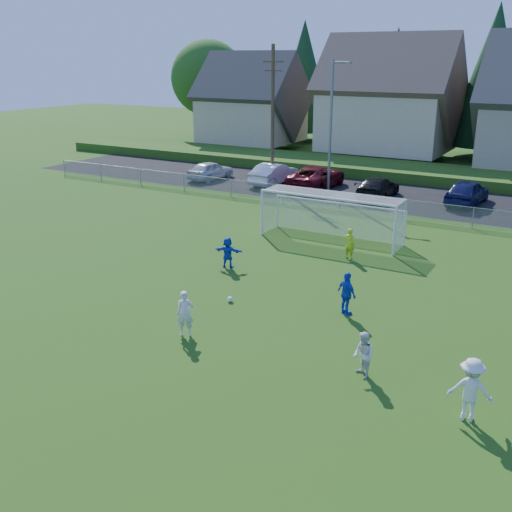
{
  "coord_description": "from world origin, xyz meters",
  "views": [
    {
      "loc": [
        11.58,
        -12.2,
        9.22
      ],
      "look_at": [
        0.0,
        8.0,
        1.4
      ],
      "focal_mm": 42.0,
      "sensor_mm": 36.0,
      "label": 1
    }
  ],
  "objects_px": {
    "soccer_ball": "(230,299)",
    "player_white_a": "(185,314)",
    "goalkeeper": "(350,244)",
    "player_white_b": "(363,355)",
    "soccer_goal": "(333,209)",
    "player_blue_b": "(228,252)",
    "car_d": "(378,187)",
    "car_b": "(274,174)",
    "player_white_c": "(471,390)",
    "player_blue_a": "(347,294)",
    "car_a": "(210,170)",
    "car_c": "(316,177)",
    "car_e": "(467,192)"
  },
  "relations": [
    {
      "from": "player_white_b",
      "to": "player_blue_b",
      "type": "relative_size",
      "value": 1.02
    },
    {
      "from": "car_a",
      "to": "car_c",
      "type": "relative_size",
      "value": 0.72
    },
    {
      "from": "car_c",
      "to": "player_blue_a",
      "type": "bearing_deg",
      "value": 117.81
    },
    {
      "from": "player_white_b",
      "to": "car_b",
      "type": "bearing_deg",
      "value": 166.5
    },
    {
      "from": "car_a",
      "to": "soccer_goal",
      "type": "distance_m",
      "value": 17.86
    },
    {
      "from": "goalkeeper",
      "to": "car_c",
      "type": "relative_size",
      "value": 0.26
    },
    {
      "from": "soccer_ball",
      "to": "car_e",
      "type": "distance_m",
      "value": 21.98
    },
    {
      "from": "player_white_c",
      "to": "player_blue_a",
      "type": "distance_m",
      "value": 7.22
    },
    {
      "from": "soccer_ball",
      "to": "car_c",
      "type": "height_order",
      "value": "car_c"
    },
    {
      "from": "soccer_goal",
      "to": "player_blue_b",
      "type": "bearing_deg",
      "value": -110.38
    },
    {
      "from": "player_blue_a",
      "to": "goalkeeper",
      "type": "bearing_deg",
      "value": -39.2
    },
    {
      "from": "car_a",
      "to": "soccer_goal",
      "type": "relative_size",
      "value": 0.56
    },
    {
      "from": "goalkeeper",
      "to": "car_a",
      "type": "height_order",
      "value": "goalkeeper"
    },
    {
      "from": "soccer_ball",
      "to": "car_b",
      "type": "height_order",
      "value": "car_b"
    },
    {
      "from": "player_blue_b",
      "to": "car_c",
      "type": "height_order",
      "value": "car_c"
    },
    {
      "from": "player_blue_a",
      "to": "car_b",
      "type": "relative_size",
      "value": 0.34
    },
    {
      "from": "player_white_c",
      "to": "player_blue_b",
      "type": "height_order",
      "value": "player_white_c"
    },
    {
      "from": "player_blue_b",
      "to": "car_e",
      "type": "height_order",
      "value": "car_e"
    },
    {
      "from": "player_white_b",
      "to": "soccer_goal",
      "type": "xyz_separation_m",
      "value": [
        -6.42,
        12.78,
        0.9
      ]
    },
    {
      "from": "player_white_a",
      "to": "car_c",
      "type": "relative_size",
      "value": 0.28
    },
    {
      "from": "soccer_ball",
      "to": "player_blue_b",
      "type": "height_order",
      "value": "player_blue_b"
    },
    {
      "from": "player_white_c",
      "to": "goalkeeper",
      "type": "height_order",
      "value": "player_white_c"
    },
    {
      "from": "soccer_ball",
      "to": "car_a",
      "type": "distance_m",
      "value": 24.78
    },
    {
      "from": "soccer_ball",
      "to": "car_a",
      "type": "relative_size",
      "value": 0.05
    },
    {
      "from": "car_c",
      "to": "car_d",
      "type": "bearing_deg",
      "value": 170.33
    },
    {
      "from": "goalkeeper",
      "to": "car_c",
      "type": "xyz_separation_m",
      "value": [
        -8.09,
        14.06,
        0.06
      ]
    },
    {
      "from": "player_white_c",
      "to": "car_b",
      "type": "relative_size",
      "value": 0.37
    },
    {
      "from": "goalkeeper",
      "to": "soccer_goal",
      "type": "bearing_deg",
      "value": -42.35
    },
    {
      "from": "soccer_ball",
      "to": "player_white_a",
      "type": "relative_size",
      "value": 0.14
    },
    {
      "from": "car_c",
      "to": "car_e",
      "type": "xyz_separation_m",
      "value": [
        10.65,
        0.09,
        0.01
      ]
    },
    {
      "from": "player_white_b",
      "to": "soccer_goal",
      "type": "relative_size",
      "value": 0.2
    },
    {
      "from": "player_blue_b",
      "to": "player_white_c",
      "type": "bearing_deg",
      "value": 137.36
    },
    {
      "from": "player_blue_b",
      "to": "soccer_goal",
      "type": "xyz_separation_m",
      "value": [
        2.4,
        6.45,
        0.92
      ]
    },
    {
      "from": "car_b",
      "to": "car_d",
      "type": "distance_m",
      "value": 8.26
    },
    {
      "from": "player_blue_a",
      "to": "car_a",
      "type": "relative_size",
      "value": 0.39
    },
    {
      "from": "player_white_a",
      "to": "player_blue_a",
      "type": "distance_m",
      "value": 6.08
    },
    {
      "from": "player_blue_b",
      "to": "soccer_goal",
      "type": "distance_m",
      "value": 6.94
    },
    {
      "from": "player_white_a",
      "to": "car_e",
      "type": "relative_size",
      "value": 0.34
    },
    {
      "from": "car_b",
      "to": "car_c",
      "type": "bearing_deg",
      "value": -170.24
    },
    {
      "from": "goalkeeper",
      "to": "car_d",
      "type": "xyz_separation_m",
      "value": [
        -3.12,
        13.16,
        -0.05
      ]
    },
    {
      "from": "player_white_b",
      "to": "car_d",
      "type": "xyz_separation_m",
      "value": [
        -7.57,
        23.39,
        -0.03
      ]
    },
    {
      "from": "player_white_a",
      "to": "player_white_b",
      "type": "distance_m",
      "value": 6.32
    },
    {
      "from": "car_c",
      "to": "player_white_a",
      "type": "bearing_deg",
      "value": 104.81
    },
    {
      "from": "player_white_b",
      "to": "player_blue_a",
      "type": "bearing_deg",
      "value": 160.74
    },
    {
      "from": "soccer_ball",
      "to": "player_white_c",
      "type": "xyz_separation_m",
      "value": [
        9.76,
        -3.65,
        0.78
      ]
    },
    {
      "from": "goalkeeper",
      "to": "player_white_b",
      "type": "bearing_deg",
      "value": 123.39
    },
    {
      "from": "player_white_c",
      "to": "soccer_ball",
      "type": "bearing_deg",
      "value": -29.26
    },
    {
      "from": "car_e",
      "to": "car_b",
      "type": "bearing_deg",
      "value": 6.27
    },
    {
      "from": "car_b",
      "to": "car_e",
      "type": "xyz_separation_m",
      "value": [
        13.93,
        0.53,
        0.02
      ]
    },
    {
      "from": "soccer_ball",
      "to": "car_e",
      "type": "xyz_separation_m",
      "value": [
        4.67,
        21.47,
        0.71
      ]
    }
  ]
}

